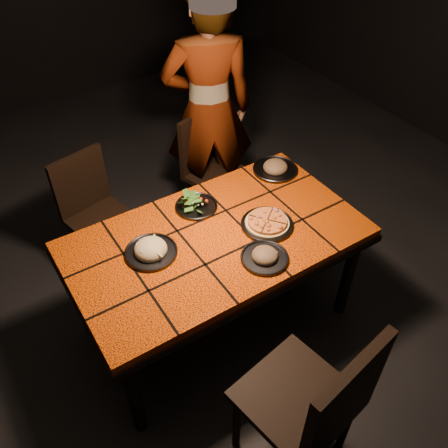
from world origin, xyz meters
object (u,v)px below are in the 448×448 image
dining_table (216,246)px  chair_far_right (209,163)px  chair_far_left (93,206)px  chair_near (316,403)px  plate_pasta (151,250)px  plate_pizza (267,223)px  diner (209,111)px

dining_table → chair_far_right: chair_far_right is taller
chair_far_left → chair_far_right: 0.92m
chair_near → chair_far_left: chair_near is taller
chair_near → plate_pasta: size_ratio=3.72×
chair_near → plate_pasta: bearing=-86.3°
chair_near → chair_far_left: bearing=-90.9°
plate_pizza → plate_pasta: bearing=166.3°
chair_near → plate_pasta: chair_near is taller
chair_near → chair_far_right: 1.99m
plate_pizza → chair_far_right: bearing=77.0°
diner → plate_pizza: diner is taller
chair_far_right → plate_pasta: chair_far_right is taller
chair_near → plate_pizza: size_ratio=3.02×
diner → plate_pasta: bearing=66.5°
chair_far_left → plate_pasta: 0.90m
plate_pizza → plate_pasta: plate_pasta is taller
dining_table → plate_pizza: bearing=-16.3°
dining_table → plate_pasta: bearing=168.4°
chair_far_right → diner: size_ratio=0.49×
chair_far_left → diner: diner is taller
chair_near → diner: (0.67, 1.96, 0.29)m
chair_near → plate_pizza: bearing=-123.4°
plate_pizza → dining_table: bearing=163.7°
chair_far_right → diner: 0.39m
chair_far_left → plate_pasta: size_ratio=3.06×
diner → plate_pasta: (-0.92, -0.92, -0.11)m
chair_far_left → plate_pizza: bearing=-68.9°
chair_far_right → plate_pasta: 1.25m
dining_table → plate_pasta: 0.38m
dining_table → chair_far_right: (0.52, 0.92, -0.17)m
plate_pizza → diner: bearing=75.5°
plate_pasta → diner: bearing=45.0°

